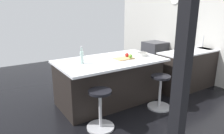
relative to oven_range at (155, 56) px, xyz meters
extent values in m
plane|color=black|center=(2.44, 0.97, -0.43)|extent=(7.65, 7.65, 0.00)
cube|color=black|center=(3.72, 3.91, 1.02)|extent=(0.05, 0.06, 2.44)
cube|color=beige|center=(-0.35, 0.97, 0.97)|extent=(0.12, 5.88, 2.81)
cube|color=black|center=(0.00, 1.52, 0.00)|extent=(2.33, 0.60, 0.86)
cube|color=silver|center=(0.00, 1.52, 0.45)|extent=(2.33, 0.60, 0.03)
cube|color=#38383D|center=(-0.29, 1.52, 0.40)|extent=(0.44, 0.36, 0.12)
cylinder|color=#B7B7BC|center=(-0.29, 1.37, 0.60)|extent=(0.02, 0.02, 0.28)
cube|color=#38383D|center=(0.00, 0.00, 0.00)|extent=(0.60, 0.60, 0.86)
cube|color=black|center=(0.00, 0.30, -0.04)|extent=(0.44, 0.01, 0.32)
cube|color=black|center=(2.35, 1.14, -0.01)|extent=(1.99, 0.97, 0.84)
cube|color=silver|center=(2.35, 1.19, 0.43)|extent=(2.05, 1.17, 0.04)
cylinder|color=#B7B7BC|center=(1.70, 1.90, -0.42)|extent=(0.44, 0.44, 0.03)
cylinder|color=#B7B7BC|center=(1.70, 1.90, -0.12)|extent=(0.05, 0.05, 0.58)
cylinder|color=black|center=(1.70, 1.90, 0.19)|extent=(0.36, 0.36, 0.04)
cylinder|color=#B7B7BC|center=(2.99, 1.90, -0.42)|extent=(0.44, 0.44, 0.03)
cylinder|color=#B7B7BC|center=(2.99, 1.90, -0.12)|extent=(0.05, 0.05, 0.58)
cylinder|color=black|center=(2.99, 1.90, 0.19)|extent=(0.36, 0.36, 0.04)
cube|color=tan|center=(2.09, 1.27, 0.46)|extent=(0.36, 0.24, 0.02)
sphere|color=#609E2D|center=(1.99, 1.35, 0.51)|extent=(0.08, 0.08, 0.08)
sphere|color=red|center=(1.98, 1.22, 0.51)|extent=(0.08, 0.08, 0.08)
cylinder|color=silver|center=(2.92, 1.14, 0.56)|extent=(0.06, 0.06, 0.22)
cylinder|color=silver|center=(2.92, 1.14, 0.71)|extent=(0.03, 0.03, 0.08)
cylinder|color=#B7B7BC|center=(2.92, 1.14, 0.76)|extent=(0.03, 0.03, 0.02)
cylinder|color=silver|center=(1.62, 1.26, 0.49)|extent=(0.25, 0.25, 0.07)
cylinder|color=slate|center=(1.62, 1.26, 0.50)|extent=(0.20, 0.20, 0.04)
camera|label=1|loc=(4.42, 4.45, 1.43)|focal=33.18mm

